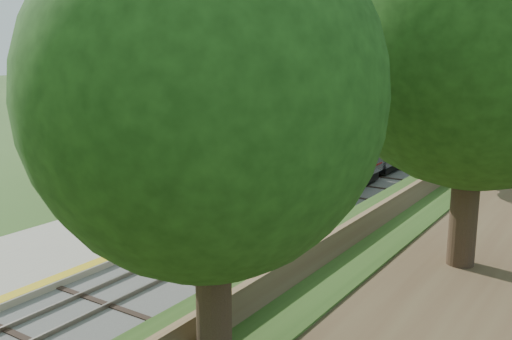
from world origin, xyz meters
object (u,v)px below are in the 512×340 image
Objects in this scene: train at (490,103)px; signal_farside at (440,136)px; lamppost_far at (142,190)px; station_building at (215,106)px; signal_gantry at (492,87)px.

train is 17.82× the size of signal_farside.
signal_farside is at bearing -81.87° from train.
lamppost_far is 16.34m from signal_farside.
train is at bearing 86.23° from lamppost_far.
station_building reaches higher than train.
signal_gantry is at bearing 81.99° from lamppost_far.
signal_gantry is 12.87m from train.
lamppost_far is (-6.18, -43.91, -2.51)m from signal_gantry.
train is 43.86m from signal_farside.
station_building is 1.99× the size of lamppost_far.
station_building reaches higher than signal_farside.
signal_gantry is 1.94× the size of lamppost_far.
station_building is 39.92m from train.
station_building is at bearing 163.34° from signal_farside.
train is (14.00, 37.34, -1.93)m from station_building.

